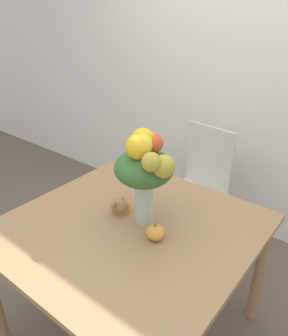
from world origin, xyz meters
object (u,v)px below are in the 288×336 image
object	(u,v)px
flower_vase	(145,166)
turkey_figurine	(121,204)
dining_chair_near_window	(197,189)
pumpkin	(155,232)

from	to	relation	value
flower_vase	turkey_figurine	bearing A→B (deg)	-179.79
turkey_figurine	dining_chair_near_window	world-z (taller)	dining_chair_near_window
flower_vase	pumpkin	size ratio (longest dim) A/B	5.42
flower_vase	turkey_figurine	world-z (taller)	flower_vase
flower_vase	pumpkin	bearing A→B (deg)	-32.28
flower_vase	pumpkin	distance (m)	0.32
pumpkin	dining_chair_near_window	bearing A→B (deg)	107.49
dining_chair_near_window	flower_vase	bearing A→B (deg)	-71.42
pumpkin	turkey_figurine	bearing A→B (deg)	164.67
dining_chair_near_window	turkey_figurine	bearing A→B (deg)	-82.13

